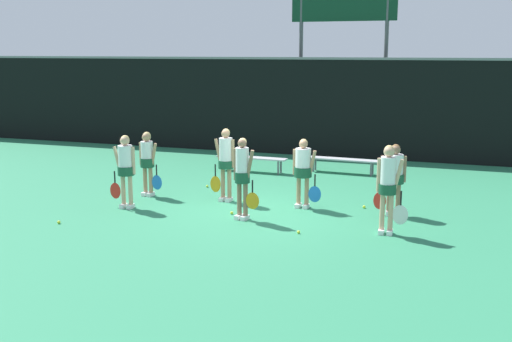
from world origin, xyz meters
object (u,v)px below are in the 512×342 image
Objects in this scene: player_2 at (388,182)px; player_3 at (147,158)px; scoreboard at (344,12)px; tennis_ball_1 at (232,213)px; bench_courtside at (251,159)px; bench_far at (343,160)px; player_0 at (126,165)px; player_5 at (303,167)px; tennis_ball_4 at (207,186)px; tennis_ball_0 at (364,207)px; tennis_ball_3 at (59,222)px; player_4 at (226,159)px; player_6 at (394,174)px; player_1 at (243,173)px; tennis_ball_2 at (299,232)px; tennis_ball_5 at (244,201)px.

player_2 is 1.11× the size of player_3.
scoreboard reaches higher than tennis_ball_1.
bench_far is at bearing 16.41° from bench_courtside.
player_0 reaches higher than player_5.
bench_far reaches higher than tennis_ball_4.
tennis_ball_0 is 4.41m from tennis_ball_4.
tennis_ball_3 is (-6.67, -1.54, -1.03)m from player_2.
player_4 is at bearing 30.83° from player_0.
player_0 is at bearing -174.19° from tennis_ball_1.
player_6 is (5.95, 1.38, -0.07)m from player_0.
player_6 reaches higher than tennis_ball_0.
scoreboard is 6.82m from bench_courtside.
player_1 is 1.86m from tennis_ball_2.
tennis_ball_1 is 1.00× the size of tennis_ball_5.
player_6 is at bearing -27.38° from tennis_ball_0.
bench_far is 32.10× the size of tennis_ball_5.
player_6 is 24.97× the size of tennis_ball_2.
bench_courtside is at bearing 72.67° from tennis_ball_3.
player_6 reaches higher than bench_courtside.
player_5 is at bearing 33.12° from tennis_ball_3.
player_3 reaches higher than tennis_ball_4.
bench_far is 4.78m from player_4.
player_5 is 1.73m from tennis_ball_5.
player_0 is 0.96× the size of player_1.
tennis_ball_5 is at bearing 2.14° from player_4.
player_5 is 1.01× the size of player_6.
player_4 is (-1.19, -8.35, -3.88)m from scoreboard.
tennis_ball_3 is at bearing -168.78° from player_2.
player_2 is 28.11× the size of tennis_ball_4.
player_3 is 25.40× the size of tennis_ball_4.
scoreboard is 9.91m from player_3.
player_4 reaches higher than player_6.
tennis_ball_0 reaches higher than tennis_ball_4.
player_2 is at bearing -68.21° from bench_far.
player_3 is 4.90m from tennis_ball_2.
player_0 is at bearing -157.74° from player_5.
player_2 is at bearing -73.81° from scoreboard.
player_0 is 25.50× the size of tennis_ball_5.
tennis_ball_3 is (-3.83, -11.33, -4.90)m from scoreboard.
tennis_ball_4 is (-1.59, 2.29, -0.00)m from tennis_ball_1.
tennis_ball_0 is (2.37, 1.76, -1.00)m from player_1.
tennis_ball_1 is at bearing -93.73° from scoreboard.
player_2 is at bearing -4.77° from player_0.
player_0 is 1.06× the size of player_5.
tennis_ball_4 is at bearing 150.61° from player_2.
player_2 is 2.22m from tennis_ball_0.
tennis_ball_0 is at bearing 29.50° from tennis_ball_3.
bench_courtside is 1.36× the size of player_3.
scoreboard is 9.28m from player_4.
player_1 is 1.12× the size of player_6.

